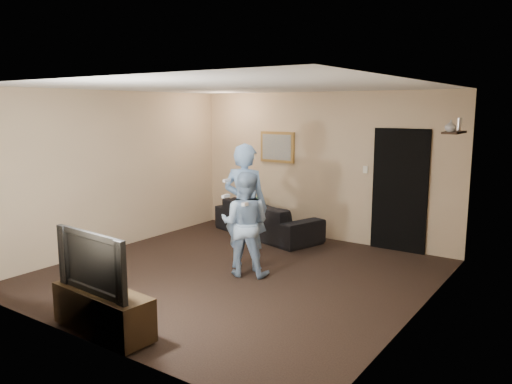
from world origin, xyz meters
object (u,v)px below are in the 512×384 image
Objects in this scene: wii_player_left at (245,207)px; wii_player_right at (245,224)px; sofa at (267,219)px; television at (100,261)px; tv_console at (103,311)px.

wii_player_left is 0.34m from wii_player_right.
television is (0.82, -4.35, 0.47)m from sofa.
tv_console is 0.68× the size of wii_player_left.
television is (0.00, 0.00, 0.54)m from tv_console.
wii_player_right is at bearing -54.84° from wii_player_left.
television reaches higher than sofa.
television is 2.59m from wii_player_left.
wii_player_right reaches higher than television.
wii_player_right is at bearing 91.23° from tv_console.
sofa is 1.96× the size of television.
tv_console is at bearing -88.94° from wii_player_left.
sofa is at bearing 113.85° from wii_player_left.
television reaches higher than tv_console.
sofa is 1.48× the size of wii_player_right.
sofa is 2.24m from wii_player_right.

